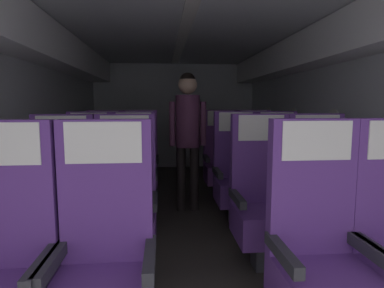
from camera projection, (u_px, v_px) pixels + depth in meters
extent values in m
cube|color=#3D3833|center=(187.00, 225.00, 3.40)|extent=(3.43, 6.77, 0.02)
cube|color=silver|center=(21.00, 127.00, 3.13)|extent=(0.08, 6.37, 2.08)
cube|color=silver|center=(337.00, 125.00, 3.42)|extent=(0.08, 6.37, 2.08)
cube|color=silver|center=(186.00, 20.00, 3.15)|extent=(3.31, 6.37, 0.06)
cube|color=#B6BBBB|center=(175.00, 116.00, 6.45)|extent=(3.31, 0.06, 2.08)
cube|color=white|center=(39.00, 41.00, 3.05)|extent=(0.34, 6.12, 0.36)
cube|color=white|center=(322.00, 45.00, 3.30)|extent=(0.34, 6.12, 0.36)
cube|color=white|center=(186.00, 24.00, 3.16)|extent=(0.12, 5.74, 0.02)
cylinder|color=white|center=(333.00, 121.00, 3.41)|extent=(0.01, 0.26, 0.26)
cylinder|color=white|center=(293.00, 117.00, 4.46)|extent=(0.01, 0.26, 0.26)
cylinder|color=white|center=(268.00, 115.00, 5.51)|extent=(0.01, 0.26, 0.26)
cube|color=#5B3384|center=(8.00, 194.00, 1.55)|extent=(0.45, 0.08, 0.72)
cube|color=#28282D|center=(43.00, 264.00, 1.42)|extent=(0.05, 0.39, 0.06)
cube|color=#5B3384|center=(107.00, 191.00, 1.61)|extent=(0.45, 0.08, 0.72)
cube|color=#28282D|center=(150.00, 258.00, 1.47)|extent=(0.05, 0.39, 0.06)
cube|color=#28282D|center=(52.00, 262.00, 1.43)|extent=(0.05, 0.39, 0.06)
cube|color=silver|center=(103.00, 143.00, 1.53)|extent=(0.36, 0.01, 0.20)
cube|color=#28282D|center=(373.00, 250.00, 1.56)|extent=(0.05, 0.39, 0.06)
cube|color=#5B3384|center=(311.00, 187.00, 1.69)|extent=(0.45, 0.08, 0.72)
cube|color=#28282D|center=(369.00, 250.00, 1.56)|extent=(0.05, 0.39, 0.06)
cube|color=#28282D|center=(282.00, 253.00, 1.52)|extent=(0.05, 0.39, 0.06)
cube|color=silver|center=(317.00, 141.00, 1.62)|extent=(0.36, 0.01, 0.20)
cube|color=#38383D|center=(62.00, 262.00, 2.34)|extent=(0.16, 0.17, 0.23)
cube|color=#5B3384|center=(60.00, 231.00, 2.32)|extent=(0.45, 0.46, 0.23)
cube|color=#5B3384|center=(65.00, 161.00, 2.44)|extent=(0.45, 0.08, 0.72)
cube|color=#28282D|center=(90.00, 202.00, 2.31)|extent=(0.05, 0.39, 0.06)
cube|color=#28282D|center=(27.00, 204.00, 2.27)|extent=(0.05, 0.39, 0.06)
cube|color=silver|center=(61.00, 129.00, 2.37)|extent=(0.36, 0.01, 0.20)
cube|color=#38383D|center=(126.00, 258.00, 2.40)|extent=(0.16, 0.17, 0.23)
cube|color=#5B3384|center=(125.00, 228.00, 2.37)|extent=(0.45, 0.46, 0.23)
cube|color=#5B3384|center=(126.00, 160.00, 2.50)|extent=(0.45, 0.08, 0.72)
cube|color=#28282D|center=(154.00, 200.00, 2.37)|extent=(0.05, 0.39, 0.06)
cube|color=#28282D|center=(94.00, 202.00, 2.33)|extent=(0.05, 0.39, 0.06)
cube|color=silver|center=(125.00, 129.00, 2.43)|extent=(0.36, 0.01, 0.20)
cube|color=#38383D|center=(320.00, 251.00, 2.53)|extent=(0.16, 0.17, 0.23)
cube|color=#5B3384|center=(322.00, 222.00, 2.50)|extent=(0.45, 0.46, 0.23)
cube|color=#5B3384|center=(313.00, 157.00, 2.63)|extent=(0.45, 0.08, 0.72)
cube|color=#28282D|center=(350.00, 195.00, 2.49)|extent=(0.05, 0.39, 0.06)
cube|color=#28282D|center=(296.00, 197.00, 2.45)|extent=(0.05, 0.39, 0.06)
cube|color=silver|center=(317.00, 128.00, 2.55)|extent=(0.36, 0.01, 0.20)
cube|color=#38383D|center=(264.00, 253.00, 2.49)|extent=(0.16, 0.17, 0.23)
cube|color=#5B3384|center=(264.00, 224.00, 2.46)|extent=(0.45, 0.46, 0.23)
cube|color=#5B3384|center=(259.00, 158.00, 2.59)|extent=(0.45, 0.08, 0.72)
cube|color=#28282D|center=(293.00, 197.00, 2.45)|extent=(0.05, 0.39, 0.06)
cube|color=#28282D|center=(237.00, 198.00, 2.42)|extent=(0.05, 0.39, 0.06)
cube|color=silver|center=(261.00, 128.00, 2.51)|extent=(0.36, 0.01, 0.20)
cube|color=#38383D|center=(89.00, 218.00, 3.26)|extent=(0.16, 0.17, 0.23)
cube|color=#5B3384|center=(89.00, 195.00, 3.23)|extent=(0.45, 0.46, 0.23)
cube|color=#5B3384|center=(91.00, 146.00, 3.36)|extent=(0.45, 0.08, 0.72)
cube|color=#28282D|center=(110.00, 175.00, 3.23)|extent=(0.05, 0.39, 0.06)
cube|color=#28282D|center=(65.00, 175.00, 3.19)|extent=(0.05, 0.39, 0.06)
cube|color=silver|center=(89.00, 122.00, 3.29)|extent=(0.36, 0.01, 0.20)
cube|color=#38383D|center=(135.00, 216.00, 3.30)|extent=(0.16, 0.17, 0.23)
cube|color=#5B3384|center=(134.00, 194.00, 3.28)|extent=(0.45, 0.46, 0.23)
cube|color=#5B3384|center=(135.00, 145.00, 3.41)|extent=(0.45, 0.08, 0.72)
cube|color=#28282D|center=(155.00, 174.00, 3.27)|extent=(0.05, 0.39, 0.06)
cube|color=#28282D|center=(112.00, 175.00, 3.23)|extent=(0.05, 0.39, 0.06)
cube|color=silver|center=(134.00, 122.00, 3.33)|extent=(0.36, 0.01, 0.20)
cube|color=#38383D|center=(279.00, 212.00, 3.42)|extent=(0.16, 0.17, 0.23)
cube|color=#5B3384|center=(279.00, 191.00, 3.39)|extent=(0.45, 0.46, 0.23)
cube|color=#5B3384|center=(275.00, 144.00, 3.52)|extent=(0.45, 0.08, 0.72)
cube|color=#28282D|center=(300.00, 171.00, 3.39)|extent=(0.05, 0.39, 0.06)
cube|color=#28282D|center=(260.00, 172.00, 3.35)|extent=(0.05, 0.39, 0.06)
cube|color=silver|center=(277.00, 122.00, 3.45)|extent=(0.36, 0.01, 0.20)
cube|color=#38383D|center=(237.00, 213.00, 3.40)|extent=(0.16, 0.17, 0.23)
cube|color=#5B3384|center=(238.00, 191.00, 3.37)|extent=(0.45, 0.46, 0.23)
cube|color=#5B3384|center=(234.00, 144.00, 3.50)|extent=(0.45, 0.08, 0.72)
cube|color=#28282D|center=(258.00, 172.00, 3.37)|extent=(0.05, 0.39, 0.06)
cube|color=#28282D|center=(217.00, 173.00, 3.33)|extent=(0.05, 0.39, 0.06)
cube|color=silver|center=(236.00, 122.00, 3.43)|extent=(0.36, 0.01, 0.20)
cube|color=#38383D|center=(105.00, 194.00, 4.14)|extent=(0.16, 0.17, 0.23)
cube|color=#753D8E|center=(104.00, 176.00, 4.11)|extent=(0.45, 0.46, 0.23)
cube|color=#753D8E|center=(106.00, 137.00, 4.24)|extent=(0.45, 0.08, 0.72)
cube|color=#28282D|center=(121.00, 160.00, 4.10)|extent=(0.05, 0.39, 0.06)
cube|color=#28282D|center=(86.00, 160.00, 4.06)|extent=(0.05, 0.39, 0.06)
cube|color=silver|center=(104.00, 119.00, 4.16)|extent=(0.36, 0.01, 0.20)
cube|color=#38383D|center=(140.00, 193.00, 4.18)|extent=(0.16, 0.17, 0.23)
cube|color=#753D8E|center=(140.00, 175.00, 4.15)|extent=(0.45, 0.46, 0.23)
cube|color=#753D8E|center=(140.00, 137.00, 4.28)|extent=(0.45, 0.08, 0.72)
cube|color=#28282D|center=(157.00, 159.00, 4.14)|extent=(0.05, 0.39, 0.06)
cube|color=#28282D|center=(122.00, 160.00, 4.10)|extent=(0.05, 0.39, 0.06)
cube|color=silver|center=(140.00, 119.00, 4.20)|extent=(0.36, 0.01, 0.20)
cube|color=#38383D|center=(255.00, 190.00, 4.32)|extent=(0.16, 0.17, 0.23)
cube|color=#753D8E|center=(255.00, 173.00, 4.29)|extent=(0.45, 0.46, 0.23)
cube|color=#753D8E|center=(252.00, 136.00, 4.42)|extent=(0.45, 0.08, 0.72)
cube|color=#28282D|center=(272.00, 157.00, 4.28)|extent=(0.05, 0.39, 0.06)
cube|color=#28282D|center=(240.00, 158.00, 4.24)|extent=(0.05, 0.39, 0.06)
cube|color=silver|center=(254.00, 118.00, 4.34)|extent=(0.36, 0.01, 0.20)
cube|color=#38383D|center=(222.00, 190.00, 4.30)|extent=(0.16, 0.17, 0.23)
cube|color=#753D8E|center=(222.00, 173.00, 4.27)|extent=(0.45, 0.46, 0.23)
cube|color=#753D8E|center=(220.00, 136.00, 4.40)|extent=(0.45, 0.08, 0.72)
cube|color=#28282D|center=(239.00, 158.00, 4.26)|extent=(0.05, 0.39, 0.06)
cube|color=#28282D|center=(206.00, 158.00, 4.23)|extent=(0.05, 0.39, 0.06)
cube|color=silver|center=(221.00, 118.00, 4.32)|extent=(0.36, 0.01, 0.20)
cylinder|color=black|center=(181.00, 179.00, 3.81)|extent=(0.11, 0.11, 0.77)
cylinder|color=black|center=(195.00, 179.00, 3.82)|extent=(0.11, 0.11, 0.77)
cylinder|color=#5B2D4C|center=(188.00, 121.00, 3.73)|extent=(0.28, 0.28, 0.60)
cylinder|color=#5B2D4C|center=(172.00, 124.00, 3.72)|extent=(0.07, 0.07, 0.51)
cylinder|color=#5B2D4C|center=(203.00, 124.00, 3.75)|extent=(0.07, 0.07, 0.51)
sphere|color=tan|center=(188.00, 85.00, 3.68)|extent=(0.22, 0.22, 0.22)
sphere|color=black|center=(188.00, 81.00, 3.68)|extent=(0.18, 0.18, 0.18)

